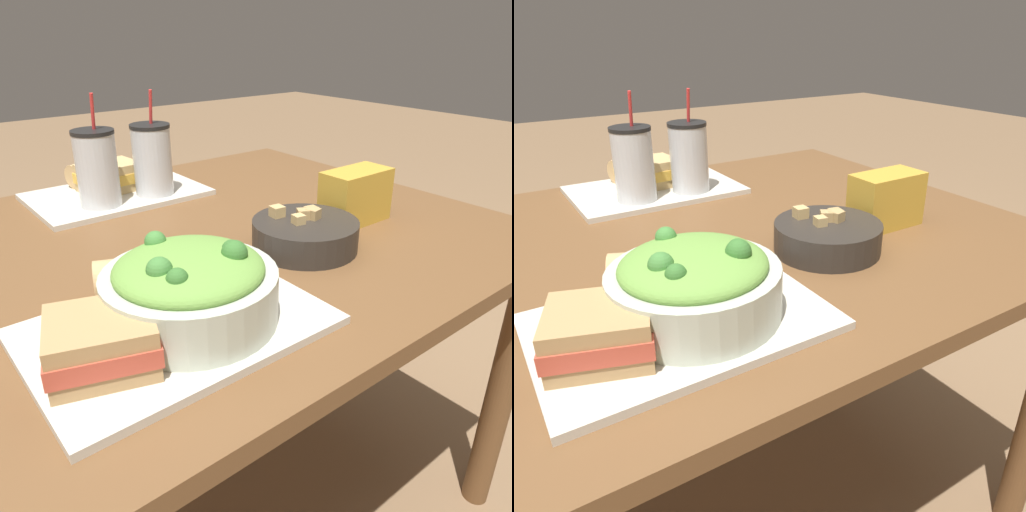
# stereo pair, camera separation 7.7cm
# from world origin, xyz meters

# --- Properties ---
(dining_table) EXTENTS (1.40, 0.96, 0.72)m
(dining_table) POSITION_xyz_m (0.00, 0.00, 0.63)
(dining_table) COLOR brown
(dining_table) RESTS_ON ground_plane
(tray_near) EXTENTS (0.38, 0.26, 0.01)m
(tray_near) POSITION_xyz_m (-0.09, -0.27, 0.72)
(tray_near) COLOR beige
(tray_near) RESTS_ON dining_table
(tray_far) EXTENTS (0.38, 0.26, 0.01)m
(tray_far) POSITION_xyz_m (0.10, 0.32, 0.72)
(tray_far) COLOR beige
(tray_far) RESTS_ON dining_table
(salad_bowl) EXTENTS (0.23, 0.23, 0.11)m
(salad_bowl) POSITION_xyz_m (-0.06, -0.27, 0.78)
(salad_bowl) COLOR beige
(salad_bowl) RESTS_ON tray_near
(soup_bowl) EXTENTS (0.19, 0.19, 0.07)m
(soup_bowl) POSITION_xyz_m (0.23, -0.18, 0.75)
(soup_bowl) COLOR #2D2823
(soup_bowl) RESTS_ON dining_table
(sandwich_near) EXTENTS (0.15, 0.14, 0.06)m
(sandwich_near) POSITION_xyz_m (-0.20, -0.29, 0.76)
(sandwich_near) COLOR tan
(sandwich_near) RESTS_ON tray_near
(baguette_near) EXTENTS (0.15, 0.11, 0.06)m
(baguette_near) POSITION_xyz_m (-0.08, -0.17, 0.76)
(baguette_near) COLOR tan
(baguette_near) RESTS_ON tray_near
(sandwich_far) EXTENTS (0.14, 0.11, 0.06)m
(sandwich_far) POSITION_xyz_m (0.09, 0.34, 0.76)
(sandwich_far) COLOR tan
(sandwich_far) RESTS_ON tray_far
(baguette_far) EXTENTS (0.13, 0.09, 0.06)m
(baguette_far) POSITION_xyz_m (0.08, 0.41, 0.76)
(baguette_far) COLOR tan
(baguette_far) RESTS_ON tray_far
(drink_cup_dark) EXTENTS (0.09, 0.09, 0.23)m
(drink_cup_dark) POSITION_xyz_m (0.03, 0.25, 0.81)
(drink_cup_dark) COLOR silver
(drink_cup_dark) RESTS_ON tray_far
(drink_cup_red) EXTENTS (0.09, 0.09, 0.23)m
(drink_cup_red) POSITION_xyz_m (0.16, 0.25, 0.81)
(drink_cup_red) COLOR silver
(drink_cup_red) RESTS_ON tray_far
(chip_bag) EXTENTS (0.14, 0.08, 0.11)m
(chip_bag) POSITION_xyz_m (0.41, -0.14, 0.77)
(chip_bag) COLOR gold
(chip_bag) RESTS_ON dining_table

